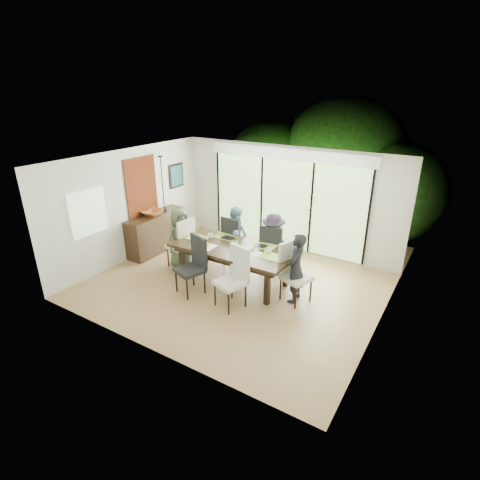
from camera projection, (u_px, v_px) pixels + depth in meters
The scene contains 62 objects.
floor at pixel (234, 286), 8.15m from camera, with size 6.00×5.00×0.01m, color brown.
ceiling at pixel (233, 162), 7.11m from camera, with size 6.00×5.00×0.01m, color white.
wall_back at pixel (287, 199), 9.60m from camera, with size 6.00×0.02×2.70m, color beige.
wall_front at pixel (144, 278), 5.67m from camera, with size 6.00×0.02×2.70m, color beige.
wall_left at pixel (130, 205), 9.11m from camera, with size 0.02×5.00×2.70m, color beige.
wall_right at pixel (387, 262), 6.16m from camera, with size 0.02×5.00×2.70m, color silver.
glass_doors at pixel (286, 205), 9.63m from camera, with size 4.20×0.02×2.30m, color #598C3F.
blinds_header at pixel (288, 154), 9.12m from camera, with size 4.40×0.06×0.28m, color white.
mullion_a at pixel (219, 193), 10.65m from camera, with size 0.05×0.04×2.30m, color black.
mullion_b at pixel (262, 201), 9.96m from camera, with size 0.05×0.04×2.30m, color black.
mullion_c at pixel (311, 209), 9.28m from camera, with size 0.05×0.04×2.30m, color black.
mullion_d at pixel (368, 219), 8.59m from camera, with size 0.05×0.04×2.30m, color black.
side_window at pixel (88, 213), 8.09m from camera, with size 0.02×0.90×1.00m, color #8CAD7F.
deck at pixel (297, 238), 10.84m from camera, with size 6.00×1.80×0.10m, color brown.
rail_top at pixel (309, 211), 11.23m from camera, with size 6.00×0.08×0.06m, color brown.
foliage_left at pixel (273, 169), 12.55m from camera, with size 3.20×3.20×3.20m, color #14380F.
foliage_mid at pixel (344, 162), 11.81m from camera, with size 4.00×4.00×4.00m, color #14380F.
foliage_right at pixel (396, 192), 10.51m from camera, with size 2.80×2.80×2.80m, color #14380F.
foliage_far at pixel (321, 161), 12.92m from camera, with size 3.60×3.60×3.60m, color #14380F.
table_top at pixel (233, 248), 8.04m from camera, with size 2.69×1.23×0.07m, color black.
table_apron at pixel (233, 253), 8.08m from camera, with size 2.46×1.01×0.11m, color black.
table_leg_fl at pixel (182, 262), 8.39m from camera, with size 0.10×0.10×0.77m, color black.
table_leg_fr at pixel (267, 287), 7.34m from camera, with size 0.10×0.10×0.77m, color black.
table_leg_bl at pixel (205, 248), 9.07m from camera, with size 0.10×0.10×0.77m, color black.
table_leg_br at pixel (286, 270), 8.01m from camera, with size 0.10×0.10×0.77m, color black.
chair_left_end at pixel (180, 242), 8.85m from camera, with size 0.51×0.51×1.23m, color beige, non-canonical shape.
chair_right_end at pixel (297, 273), 7.38m from camera, with size 0.51×0.51×1.23m, color beige, non-canonical shape.
chair_far_left at pixel (236, 239), 9.00m from camera, with size 0.51×0.51×1.23m, color black, non-canonical shape.
chair_far_right at pixel (273, 248), 8.51m from camera, with size 0.51×0.51×1.23m, color black, non-canonical shape.
chair_near_left at pixel (189, 266), 7.68m from camera, with size 0.51×0.51×1.23m, color black, non-canonical shape.
chair_near_right at pixel (230, 278), 7.19m from camera, with size 0.51×0.51×1.23m, color silver, non-canonical shape.
person_left_end at pixel (180, 238), 8.80m from camera, with size 0.67×0.42×1.44m, color #3E4D33.
person_right_end at pixel (296, 268), 7.35m from camera, with size 0.67×0.42×1.44m, color black.
person_far_left at pixel (236, 236), 8.95m from camera, with size 0.67×0.42×1.44m, color #6E8FA0.
person_far_right at pixel (273, 244), 8.46m from camera, with size 0.67×0.42×1.44m, color #271E2E.
placemat_left at pixel (198, 238), 8.49m from camera, with size 0.49×0.36×0.01m, color #A8BF44.
placemat_right at pixel (272, 257), 7.56m from camera, with size 0.49×0.36×0.01m, color #88B13F.
placemat_far_l at pixel (226, 237), 8.56m from camera, with size 0.49×0.36×0.01m, color olive.
placemat_far_r at pixel (264, 246), 8.07m from camera, with size 0.49×0.36×0.01m, color #A5C646.
placemat_paper at pixel (204, 246), 8.06m from camera, with size 0.49×0.36×0.01m, color white.
tablet_far_l at pixel (228, 238), 8.47m from camera, with size 0.29×0.20×0.01m, color black.
tablet_far_r at pixel (261, 246), 8.05m from camera, with size 0.27×0.19×0.01m, color black.
papers at pixel (260, 255), 7.65m from camera, with size 0.34×0.25×0.00m, color white.
platter_base at pixel (204, 245), 8.06m from camera, with size 0.29×0.29×0.03m, color white.
platter_snacks at pixel (204, 244), 8.05m from camera, with size 0.22×0.22×0.02m, color orange.
vase at pixel (236, 244), 8.02m from camera, with size 0.09×0.09×0.13m, color silver.
hyacinth_stems at pixel (236, 238), 7.97m from camera, with size 0.04×0.04×0.18m, color #337226.
hyacinth_blooms at pixel (236, 233), 7.92m from camera, with size 0.12×0.12×0.12m, color #4B63BC.
laptop at pixel (199, 240), 8.36m from camera, with size 0.37×0.24×0.03m, color silver.
cup_a at pixel (211, 236), 8.47m from camera, with size 0.14×0.14×0.11m, color white.
cup_b at pixel (236, 248), 7.86m from camera, with size 0.11×0.11×0.10m, color white.
cup_c at pixel (268, 251), 7.70m from camera, with size 0.14×0.14×0.11m, color white.
book at pixel (244, 248), 7.94m from camera, with size 0.18×0.25×0.02m, color white.
sideboard at pixel (157, 232), 9.76m from camera, with size 0.50×1.78×1.00m, color black.
bowl at pixel (152, 213), 9.46m from camera, with size 0.53×0.53×0.13m, color #994C21.
candlestick_base at pixel (165, 210), 9.83m from camera, with size 0.11×0.11×0.04m, color black.
candlestick_shaft at pixel (162, 184), 9.56m from camera, with size 0.03×0.03×1.39m, color black.
candlestick_pan at pixel (160, 156), 9.30m from camera, with size 0.11×0.11×0.03m, color black.
candle at pixel (160, 154), 9.27m from camera, with size 0.04×0.04×0.11m, color silver.
tapestry at pixel (142, 188), 9.26m from camera, with size 0.02×1.00×1.50m, color maroon.
art_frame at pixel (176, 176), 10.26m from camera, with size 0.03×0.55×0.65m, color black.
art_canvas at pixel (177, 176), 10.25m from camera, with size 0.01×0.45×0.55m, color #173F4A.
Camera 1 is at (3.89, -5.99, 4.06)m, focal length 28.00 mm.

